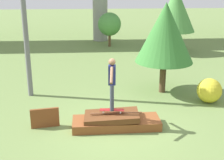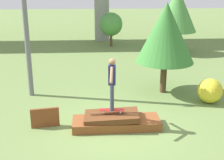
% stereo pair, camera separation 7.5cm
% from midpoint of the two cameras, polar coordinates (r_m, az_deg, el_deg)
% --- Properties ---
extents(ground_plane, '(80.00, 80.00, 0.00)m').
position_cam_midpoint_polar(ground_plane, '(10.17, 0.57, -8.60)').
color(ground_plane, olive).
extents(scrap_pile, '(2.81, 1.02, 0.52)m').
position_cam_midpoint_polar(scrap_pile, '(10.08, 0.32, -7.53)').
color(scrap_pile, brown).
rests_on(scrap_pile, ground_plane).
extents(scrap_plank_loose, '(0.90, 0.23, 0.64)m').
position_cam_midpoint_polar(scrap_plank_loose, '(10.27, -12.38, -6.79)').
color(scrap_plank_loose, brown).
rests_on(scrap_plank_loose, ground_plane).
extents(skateboard, '(0.79, 0.27, 0.09)m').
position_cam_midpoint_polar(skateboard, '(9.93, -0.22, -5.52)').
color(skateboard, maroon).
rests_on(skateboard, scrap_pile).
extents(skater, '(0.24, 1.24, 1.67)m').
position_cam_midpoint_polar(skater, '(9.57, -0.23, -0.08)').
color(skater, '#383D4C').
rests_on(skater, skateboard).
extents(utility_pole, '(1.30, 0.20, 6.60)m').
position_cam_midpoint_polar(utility_pole, '(12.47, -16.02, 12.20)').
color(utility_pole, slate).
rests_on(utility_pole, ground_plane).
extents(tree_behind_left, '(2.51, 2.51, 4.04)m').
position_cam_midpoint_polar(tree_behind_left, '(20.06, 11.42, 12.48)').
color(tree_behind_left, brown).
rests_on(tree_behind_left, ground_plane).
extents(tree_behind_right, '(1.59, 1.59, 2.34)m').
position_cam_midpoint_polar(tree_behind_right, '(21.69, -0.56, 10.15)').
color(tree_behind_right, brown).
rests_on(tree_behind_right, ground_plane).
extents(tree_mid_back, '(2.35, 2.35, 3.70)m').
position_cam_midpoint_polar(tree_mid_back, '(12.69, 9.51, 8.50)').
color(tree_mid_back, '#4C3823').
rests_on(tree_mid_back, ground_plane).
extents(bush_yellow_flowering, '(0.95, 0.95, 0.95)m').
position_cam_midpoint_polar(bush_yellow_flowering, '(12.49, 17.20, -1.86)').
color(bush_yellow_flowering, gold).
rests_on(bush_yellow_flowering, ground_plane).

